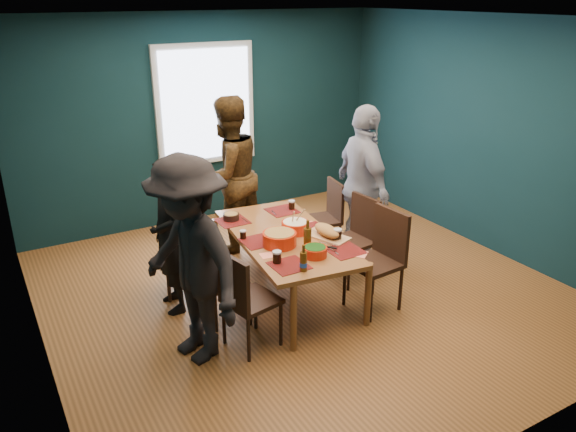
# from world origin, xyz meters

# --- Properties ---
(room) EXTENTS (5.01, 5.01, 2.71)m
(room) POSITION_xyz_m (0.00, 0.27, 1.37)
(room) COLOR #9B5E2D
(room) RESTS_ON ground
(dining_table) EXTENTS (1.12, 1.91, 0.69)m
(dining_table) POSITION_xyz_m (-0.22, -0.00, 0.62)
(dining_table) COLOR brown
(dining_table) RESTS_ON floor
(chair_left_far) EXTENTS (0.58, 0.58, 1.00)m
(chair_left_far) POSITION_xyz_m (-1.12, 0.64, 0.58)
(chair_left_far) COLOR black
(chair_left_far) RESTS_ON floor
(chair_left_mid) EXTENTS (0.44, 0.44, 0.84)m
(chair_left_mid) POSITION_xyz_m (-0.98, -0.09, 0.49)
(chair_left_mid) COLOR black
(chair_left_mid) RESTS_ON floor
(chair_left_near) EXTENTS (0.49, 0.49, 0.92)m
(chair_left_near) POSITION_xyz_m (-0.98, -0.60, 0.53)
(chair_left_near) COLOR black
(chair_left_near) RESTS_ON floor
(chair_right_far) EXTENTS (0.46, 0.46, 0.89)m
(chair_right_far) POSITION_xyz_m (0.73, 0.67, 0.52)
(chair_right_far) COLOR black
(chair_right_far) RESTS_ON floor
(chair_right_mid) EXTENTS (0.45, 0.45, 0.92)m
(chair_right_mid) POSITION_xyz_m (0.66, -0.01, 0.53)
(chair_right_mid) COLOR black
(chair_right_mid) RESTS_ON floor
(chair_right_near) EXTENTS (0.48, 0.48, 0.99)m
(chair_right_near) POSITION_xyz_m (0.51, -0.60, 0.58)
(chair_right_near) COLOR black
(chair_right_near) RESTS_ON floor
(person_far_left) EXTENTS (0.41, 0.58, 1.54)m
(person_far_left) POSITION_xyz_m (-1.26, 0.38, 0.77)
(person_far_left) COLOR black
(person_far_left) RESTS_ON floor
(person_back) EXTENTS (1.04, 0.90, 1.84)m
(person_back) POSITION_xyz_m (-0.20, 1.38, 0.92)
(person_back) COLOR black
(person_back) RESTS_ON floor
(person_right) EXTENTS (0.62, 1.12, 1.81)m
(person_right) POSITION_xyz_m (0.95, 0.30, 0.91)
(person_right) COLOR white
(person_right) RESTS_ON floor
(person_near_left) EXTENTS (0.92, 1.28, 1.78)m
(person_near_left) POSITION_xyz_m (-1.38, -0.47, 0.89)
(person_near_left) COLOR black
(person_near_left) RESTS_ON floor
(bowl_salad) EXTENTS (0.32, 0.32, 0.13)m
(bowl_salad) POSITION_xyz_m (-0.39, -0.18, 0.76)
(bowl_salad) COLOR red
(bowl_salad) RESTS_ON dining_table
(bowl_dumpling) EXTENTS (0.27, 0.27, 0.26)m
(bowl_dumpling) POSITION_xyz_m (-0.10, 0.02, 0.75)
(bowl_dumpling) COLOR red
(bowl_dumpling) RESTS_ON dining_table
(bowl_herbs) EXTENTS (0.22, 0.22, 0.10)m
(bowl_herbs) POSITION_xyz_m (-0.22, -0.55, 0.74)
(bowl_herbs) COLOR red
(bowl_herbs) RESTS_ON dining_table
(cutting_board) EXTENTS (0.36, 0.57, 0.12)m
(cutting_board) POSITION_xyz_m (0.10, -0.24, 0.74)
(cutting_board) COLOR tan
(cutting_board) RESTS_ON dining_table
(small_bowl) EXTENTS (0.17, 0.17, 0.07)m
(small_bowl) POSITION_xyz_m (-0.51, 0.63, 0.73)
(small_bowl) COLOR black
(small_bowl) RESTS_ON dining_table
(beer_bottle_a) EXTENTS (0.07, 0.07, 0.24)m
(beer_bottle_a) POSITION_xyz_m (-0.46, -0.73, 0.78)
(beer_bottle_a) COLOR #4C2F0D
(beer_bottle_a) RESTS_ON dining_table
(beer_bottle_b) EXTENTS (0.07, 0.07, 0.28)m
(beer_bottle_b) POSITION_xyz_m (-0.20, -0.37, 0.80)
(beer_bottle_b) COLOR #4C2F0D
(beer_bottle_b) RESTS_ON dining_table
(cola_glass_a) EXTENTS (0.08, 0.08, 0.11)m
(cola_glass_a) POSITION_xyz_m (-0.59, -0.49, 0.75)
(cola_glass_a) COLOR black
(cola_glass_a) RESTS_ON dining_table
(cola_glass_b) EXTENTS (0.08, 0.08, 0.11)m
(cola_glass_b) POSITION_xyz_m (0.16, -0.35, 0.75)
(cola_glass_b) COLOR black
(cola_glass_b) RESTS_ON dining_table
(cola_glass_c) EXTENTS (0.07, 0.07, 0.10)m
(cola_glass_c) POSITION_xyz_m (0.19, 0.58, 0.74)
(cola_glass_c) COLOR black
(cola_glass_c) RESTS_ON dining_table
(cola_glass_d) EXTENTS (0.06, 0.06, 0.09)m
(cola_glass_d) POSITION_xyz_m (-0.62, 0.13, 0.74)
(cola_glass_d) COLOR black
(cola_glass_d) RESTS_ON dining_table
(napkin_a) EXTENTS (0.17, 0.17, 0.00)m
(napkin_a) POSITION_xyz_m (0.15, 0.09, 0.69)
(napkin_a) COLOR #FF886B
(napkin_a) RESTS_ON dining_table
(napkin_b) EXTENTS (0.14, 0.14, 0.00)m
(napkin_b) POSITION_xyz_m (-0.59, -0.32, 0.69)
(napkin_b) COLOR #FF886B
(napkin_b) RESTS_ON dining_table
(napkin_c) EXTENTS (0.21, 0.21, 0.00)m
(napkin_c) POSITION_xyz_m (0.15, -0.71, 0.69)
(napkin_c) COLOR #FF886B
(napkin_c) RESTS_ON dining_table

